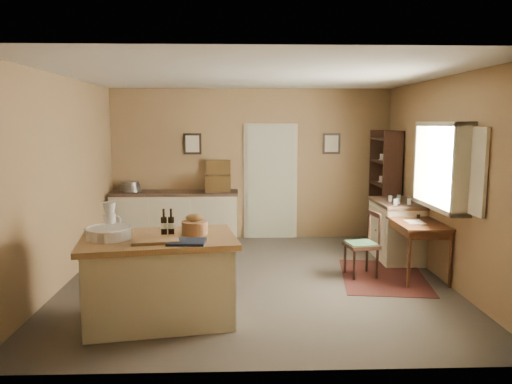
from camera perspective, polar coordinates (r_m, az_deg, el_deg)
ground at (r=6.82m, az=-0.00°, el=-9.96°), size 5.00×5.00×0.00m
wall_back at (r=9.02m, az=-0.56°, el=3.19°), size 5.00×0.10×2.70m
wall_front at (r=4.06m, az=1.22°, el=-2.67°), size 5.00×0.10×2.70m
wall_left at (r=6.92m, az=-21.19°, el=1.20°), size 0.10×5.00×2.70m
wall_right at (r=7.08m, az=20.68°, el=1.36°), size 0.10×5.00×2.70m
ceiling at (r=6.52m, az=-0.00°, el=13.24°), size 5.00×5.00×0.00m
door at (r=9.04m, az=1.67°, el=1.32°), size 0.97×0.06×2.11m
framed_prints at (r=8.98m, az=0.73°, el=5.54°), size 2.82×0.02×0.38m
window at (r=6.85m, az=20.80°, el=2.84°), size 0.25×1.99×1.12m
work_island at (r=5.45m, az=-11.06°, el=-9.47°), size 1.75×1.29×1.20m
sideboard at (r=8.91m, az=-9.16°, el=-2.61°), size 2.21×0.63×1.18m
rug at (r=7.14m, az=14.36°, el=-9.37°), size 1.31×1.74×0.01m
writing_desk at (r=7.11m, az=18.04°, el=-4.00°), size 0.62×1.01×0.82m
desk_chair at (r=7.00m, az=11.94°, el=-5.97°), size 0.47×0.47×0.87m
right_cabinet at (r=8.02m, az=15.70°, el=-4.16°), size 0.62×1.11×0.99m
shelving_unit at (r=8.94m, az=14.78°, el=0.50°), size 0.33×0.88×1.96m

